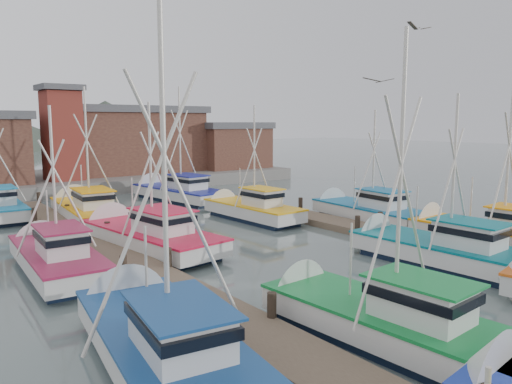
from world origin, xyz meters
TOP-DOWN VIEW (x-y plane):
  - ground at (0.00, 0.00)m, footprint 260.00×260.00m
  - dock_left at (-7.00, 4.04)m, footprint 2.30×46.00m
  - dock_right at (7.00, 4.04)m, footprint 2.30×46.00m
  - quay at (0.00, 37.00)m, footprint 44.00×16.00m
  - shed_center at (6.00, 37.00)m, footprint 14.84×9.54m
  - shed_right at (17.00, 34.00)m, footprint 8.48×6.36m
  - lookout_tower at (-2.00, 33.00)m, footprint 3.60×3.60m
  - boat_4 at (-4.04, -4.49)m, footprint 3.87×8.95m
  - boat_5 at (4.58, -0.89)m, footprint 3.49×9.45m
  - boat_6 at (-9.89, -1.99)m, footprint 4.30×9.86m
  - boat_7 at (9.76, -0.70)m, footprint 3.92×9.63m
  - boat_8 at (-4.80, 9.97)m, footprint 4.25×10.15m
  - boat_9 at (4.03, 12.84)m, footprint 3.30×8.43m
  - boat_10 at (-9.71, 8.47)m, footprint 3.29×8.74m
  - boat_11 at (9.77, 7.73)m, footprint 3.56×9.20m
  - boat_12 at (-4.65, 19.25)m, footprint 3.94×10.19m
  - boat_13 at (4.06, 23.10)m, footprint 4.33×10.35m
  - gull_near at (0.26, -2.58)m, footprint 1.55×0.65m
  - gull_far at (0.84, -0.36)m, footprint 1.48×0.65m

SIDE VIEW (x-z plane):
  - ground at x=0.00m, z-range 0.00..0.00m
  - dock_left at x=-7.00m, z-range -0.54..0.96m
  - dock_right at x=7.00m, z-range -0.54..0.96m
  - quay at x=0.00m, z-range 0.00..1.20m
  - boat_11 at x=9.77m, z-range -3.33..4.69m
  - boat_8 at x=-4.80m, z-range -3.51..4.87m
  - boat_9 at x=4.03m, z-range -3.43..4.79m
  - boat_10 at x=-9.71m, z-range -3.26..4.62m
  - boat_5 at x=4.58m, z-range -3.60..4.95m
  - boat_12 at x=-4.65m, z-range -4.13..5.50m
  - boat_4 at x=-4.04m, z-range -4.21..5.57m
  - boat_7 at x=9.76m, z-range -4.11..5.48m
  - boat_13 at x=4.06m, z-range -4.42..5.79m
  - boat_6 at x=-9.89m, z-range -4.59..5.97m
  - shed_right at x=17.00m, z-range 1.24..6.44m
  - shed_center at x=6.00m, z-range 1.24..8.14m
  - lookout_tower at x=-2.00m, z-range 1.30..9.80m
  - gull_far at x=0.84m, z-range 8.03..8.27m
  - gull_near at x=0.26m, z-range 9.72..9.97m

